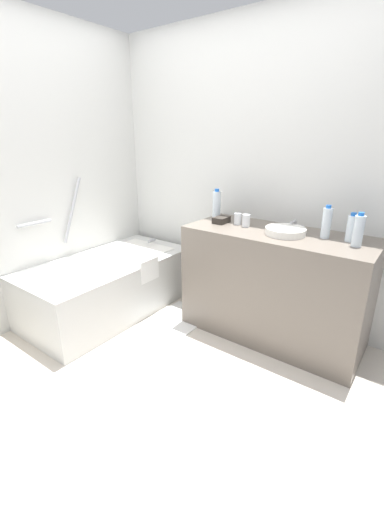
# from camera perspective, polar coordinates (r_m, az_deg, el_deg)

# --- Properties ---
(ground_plane) EXTENTS (3.78, 3.78, 0.00)m
(ground_plane) POSITION_cam_1_polar(r_m,az_deg,el_deg) (2.41, -8.71, -20.89)
(ground_plane) COLOR beige
(wall_back_tiled) EXTENTS (3.18, 0.10, 2.48)m
(wall_back_tiled) POSITION_cam_1_polar(r_m,az_deg,el_deg) (3.04, -29.59, 11.20)
(wall_back_tiled) COLOR silver
(wall_back_tiled) RESTS_ON ground_plane
(wall_right_mirror) EXTENTS (0.10, 3.12, 2.48)m
(wall_right_mirror) POSITION_cam_1_polar(r_m,az_deg,el_deg) (3.02, 10.10, 13.37)
(wall_right_mirror) COLOR silver
(wall_right_mirror) RESTS_ON ground_plane
(bathtub) EXTENTS (1.53, 0.79, 1.21)m
(bathtub) POSITION_cam_1_polar(r_m,az_deg,el_deg) (3.22, -13.98, -4.53)
(bathtub) COLOR silver
(bathtub) RESTS_ON ground_plane
(vanity_counter) EXTENTS (0.60, 1.40, 0.88)m
(vanity_counter) POSITION_cam_1_polar(r_m,az_deg,el_deg) (2.75, 13.71, -4.89)
(vanity_counter) COLOR #6B6056
(vanity_counter) RESTS_ON ground_plane
(sink_basin) EXTENTS (0.29, 0.29, 0.05)m
(sink_basin) POSITION_cam_1_polar(r_m,az_deg,el_deg) (2.55, 15.61, 4.09)
(sink_basin) COLOR white
(sink_basin) RESTS_ON vanity_counter
(sink_faucet) EXTENTS (0.10, 0.15, 0.08)m
(sink_faucet) POSITION_cam_1_polar(r_m,az_deg,el_deg) (2.71, 17.02, 5.00)
(sink_faucet) COLOR #A9A9AE
(sink_faucet) RESTS_ON vanity_counter
(water_bottle_0) EXTENTS (0.06, 0.06, 0.24)m
(water_bottle_0) POSITION_cam_1_polar(r_m,az_deg,el_deg) (2.54, 21.90, 5.28)
(water_bottle_0) COLOR silver
(water_bottle_0) RESTS_ON vanity_counter
(water_bottle_1) EXTENTS (0.07, 0.07, 0.26)m
(water_bottle_1) POSITION_cam_1_polar(r_m,az_deg,el_deg) (2.91, 4.21, 8.64)
(water_bottle_1) COLOR silver
(water_bottle_1) RESTS_ON vanity_counter
(water_bottle_2) EXTENTS (0.07, 0.07, 0.23)m
(water_bottle_2) POSITION_cam_1_polar(r_m,az_deg,el_deg) (2.42, 26.46, 3.88)
(water_bottle_2) COLOR silver
(water_bottle_2) RESTS_ON vanity_counter
(water_bottle_3) EXTENTS (0.07, 0.07, 0.20)m
(water_bottle_3) POSITION_cam_1_polar(r_m,az_deg,el_deg) (2.52, 25.50, 4.29)
(water_bottle_3) COLOR silver
(water_bottle_3) RESTS_ON vanity_counter
(drinking_glass_0) EXTENTS (0.06, 0.06, 0.09)m
(drinking_glass_0) POSITION_cam_1_polar(r_m,az_deg,el_deg) (2.77, 7.79, 6.28)
(drinking_glass_0) COLOR white
(drinking_glass_0) RESTS_ON vanity_counter
(drinking_glass_1) EXTENTS (0.06, 0.06, 0.10)m
(drinking_glass_1) POSITION_cam_1_polar(r_m,az_deg,el_deg) (2.70, 9.20, 5.96)
(drinking_glass_1) COLOR white
(drinking_glass_1) RESTS_ON vanity_counter
(amenity_basket) EXTENTS (0.14, 0.10, 0.05)m
(amenity_basket) POSITION_cam_1_polar(r_m,az_deg,el_deg) (2.81, 5.03, 6.14)
(amenity_basket) COLOR #2D2823
(amenity_basket) RESTS_ON vanity_counter
(bath_mat) EXTENTS (0.62, 0.43, 0.01)m
(bath_mat) POSITION_cam_1_polar(r_m,az_deg,el_deg) (3.04, -2.80, -11.00)
(bath_mat) COLOR white
(bath_mat) RESTS_ON ground_plane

